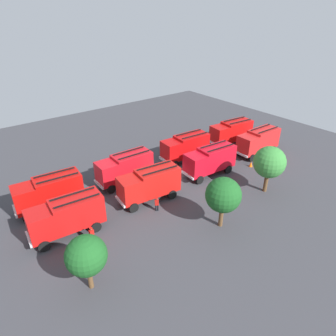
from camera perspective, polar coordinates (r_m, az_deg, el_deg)
The scene contains 15 objects.
ground_plane at distance 39.13m, azimuth 0.00°, elevation -1.81°, with size 66.19×66.19×0.00m, color #38383D.
fire_truck_0 at distance 49.17m, azimuth 11.97°, elevation 6.84°, with size 7.43×3.40×3.88m.
fire_truck_1 at distance 42.79m, azimuth 3.34°, elevation 4.13°, with size 7.36×3.20×3.88m.
fire_truck_2 at distance 37.45m, azimuth -8.20°, elevation 0.18°, with size 7.26×2.91×3.88m.
fire_truck_3 at distance 34.73m, azimuth -21.72°, elevation -4.15°, with size 7.40×3.31×3.88m.
fire_truck_4 at distance 46.62m, azimuth 16.82°, elevation 5.02°, with size 7.26×2.90×3.88m.
fire_truck_5 at distance 39.32m, azimuth 8.02°, elevation 1.61°, with size 7.36×3.17×3.88m.
fire_truck_6 at distance 33.77m, azimuth -3.55°, elevation -2.91°, with size 7.43×3.43×3.88m.
fire_truck_7 at distance 30.40m, azimuth -18.74°, elevation -8.51°, with size 7.38×3.25×3.88m.
firefighter_0 at distance 32.57m, azimuth -2.15°, elevation -6.82°, with size 0.48×0.42×1.61m.
firefighter_1 at distance 29.29m, azimuth -14.32°, elevation -12.18°, with size 0.46×0.31×1.80m.
tree_0 at distance 36.35m, azimuth 18.75°, elevation 1.03°, with size 3.72×3.72×5.77m.
tree_1 at distance 29.38m, azimuth 10.47°, elevation -5.11°, with size 3.52×3.52×5.45m.
tree_2 at distance 23.96m, azimuth -15.31°, elevation -15.80°, with size 3.18×3.18×4.93m.
traffic_cone_0 at distance 43.22m, azimuth 15.49°, elevation 0.71°, with size 0.51×0.51×0.72m, color #F2600C.
Camera 1 is at (20.89, 26.67, 19.59)m, focal length 32.02 mm.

